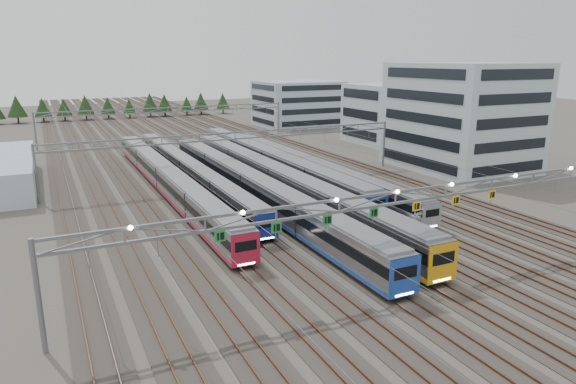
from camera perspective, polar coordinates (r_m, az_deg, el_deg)
name	(u,v)px	position (r m, az deg, el deg)	size (l,w,h in m)	color
ground	(391,277)	(47.18, 11.38, -9.21)	(400.00, 400.00, 0.00)	#47423A
track_bed	(156,127)	(137.80, -14.46, 6.98)	(54.00, 260.00, 5.42)	#2D2823
train_a	(166,178)	(76.00, -13.40, 1.52)	(2.83, 63.88, 3.68)	black
train_b	(188,170)	(81.57, -11.04, 2.43)	(2.60, 62.24, 3.38)	black
train_c	(251,187)	(68.69, -4.13, 0.60)	(2.99, 65.33, 3.90)	black
train_d	(278,181)	(71.31, -1.08, 1.24)	(3.14, 65.93, 4.10)	black
train_e	(271,162)	(84.57, -1.94, 3.37)	(3.13, 59.99, 4.08)	black
train_f	(304,165)	(83.64, 1.80, 2.97)	(2.56, 61.66, 3.32)	black
gantry_near	(396,201)	(44.70, 11.88, -0.93)	(56.36, 0.61, 8.08)	slate
gantry_mid	(235,142)	(79.70, -5.89, 5.59)	(56.36, 0.36, 8.00)	slate
gantry_far	(168,114)	(122.66, -13.17, 8.46)	(56.36, 0.36, 8.00)	slate
depot_bldg_south	(462,117)	(94.54, 18.72, 7.94)	(18.00, 22.00, 18.08)	#ACC2CD
depot_bldg_mid	(385,114)	(120.30, 10.76, 8.56)	(14.00, 16.00, 13.13)	#ACC2CD
depot_bldg_north	(298,103)	(148.99, 1.13, 9.81)	(22.00, 18.00, 12.47)	#ACC2CD
treeline	(107,106)	(174.27, -19.45, 9.04)	(81.20, 5.60, 7.02)	#332114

